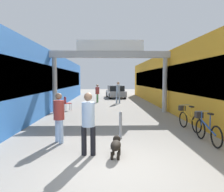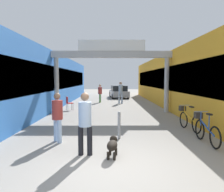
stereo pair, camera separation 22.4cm
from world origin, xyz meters
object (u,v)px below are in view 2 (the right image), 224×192
at_px(pedestrian_with_dog, 85,120).
at_px(parked_car_silver, 119,92).
at_px(bicycle_orange_second, 188,119).
at_px(pedestrian_carrying_crate, 121,91).
at_px(pedestrian_companion, 57,114).
at_px(dog_on_leash, 112,145).
at_px(bicycle_blue_nearest, 205,129).
at_px(cafe_chair_red_nearer, 69,102).
at_px(pedestrian_elderly_walking, 100,92).
at_px(bollard_post_metal, 119,125).

bearing_deg(pedestrian_with_dog, parked_car_silver, 85.12).
relative_size(pedestrian_with_dog, bicycle_orange_second, 1.00).
bearing_deg(pedestrian_with_dog, pedestrian_carrying_crate, 83.17).
relative_size(pedestrian_companion, pedestrian_carrying_crate, 0.87).
relative_size(pedestrian_companion, bicycle_orange_second, 0.95).
bearing_deg(bicycle_orange_second, pedestrian_with_dog, -142.67).
distance_m(dog_on_leash, bicycle_blue_nearest, 3.21).
bearing_deg(cafe_chair_red_nearer, pedestrian_companion, -81.75).
bearing_deg(pedestrian_carrying_crate, pedestrian_with_dog, -96.83).
height_order(pedestrian_elderly_walking, bollard_post_metal, pedestrian_elderly_walking).
height_order(pedestrian_with_dog, parked_car_silver, pedestrian_with_dog).
xyz_separation_m(pedestrian_companion, cafe_chair_red_nearer, (-1.04, 7.20, -0.36)).
xyz_separation_m(bicycle_blue_nearest, bollard_post_metal, (-2.72, 0.50, 0.04)).
relative_size(pedestrian_elderly_walking, parked_car_silver, 0.38).
xyz_separation_m(dog_on_leash, bicycle_orange_second, (3.05, 3.00, 0.12)).
distance_m(pedestrian_with_dog, pedestrian_elderly_walking, 13.35).
bearing_deg(bollard_post_metal, pedestrian_with_dog, -120.92).
relative_size(pedestrian_elderly_walking, bollard_post_metal, 1.70).
height_order(pedestrian_carrying_crate, bicycle_orange_second, pedestrian_carrying_crate).
height_order(pedestrian_elderly_walking, dog_on_leash, pedestrian_elderly_walking).
relative_size(dog_on_leash, bicycle_orange_second, 0.42).
distance_m(pedestrian_with_dog, dog_on_leash, 0.98).
bearing_deg(pedestrian_elderly_walking, pedestrian_companion, -93.61).
bearing_deg(bicycle_blue_nearest, pedestrian_companion, 178.67).
bearing_deg(dog_on_leash, pedestrian_companion, 142.56).
bearing_deg(pedestrian_companion, cafe_chair_red_nearer, 98.25).
relative_size(pedestrian_with_dog, pedestrian_companion, 1.05).
height_order(pedestrian_elderly_walking, bicycle_blue_nearest, pedestrian_elderly_walking).
relative_size(bicycle_orange_second, parked_car_silver, 0.40).
bearing_deg(bicycle_blue_nearest, pedestrian_elderly_walking, 107.89).
bearing_deg(cafe_chair_red_nearer, pedestrian_with_dog, -76.17).
bearing_deg(bollard_post_metal, bicycle_blue_nearest, -10.44).
height_order(pedestrian_elderly_walking, cafe_chair_red_nearer, pedestrian_elderly_walking).
xyz_separation_m(dog_on_leash, bicycle_blue_nearest, (2.96, 1.23, 0.12)).
distance_m(pedestrian_carrying_crate, cafe_chair_red_nearer, 5.46).
relative_size(pedestrian_elderly_walking, bicycle_orange_second, 0.94).
relative_size(pedestrian_with_dog, pedestrian_carrying_crate, 0.92).
bearing_deg(dog_on_leash, pedestrian_elderly_walking, 94.20).
xyz_separation_m(pedestrian_with_dog, dog_on_leash, (0.72, -0.12, -0.64)).
bearing_deg(bicycle_orange_second, bollard_post_metal, -155.69).
bearing_deg(bicycle_blue_nearest, pedestrian_carrying_crate, 100.85).
bearing_deg(pedestrian_companion, parked_car_silver, 81.37).
bearing_deg(pedestrian_with_dog, pedestrian_companion, 130.19).
bearing_deg(pedestrian_companion, bicycle_orange_second, 19.09).
xyz_separation_m(bicycle_blue_nearest, bicycle_orange_second, (0.09, 1.77, 0.00)).
xyz_separation_m(pedestrian_carrying_crate, bollard_post_metal, (-0.53, -10.91, -0.58)).
distance_m(pedestrian_with_dog, bicycle_orange_second, 4.78).
bearing_deg(bollard_post_metal, cafe_chair_red_nearer, 114.04).
relative_size(pedestrian_carrying_crate, cafe_chair_red_nearer, 2.04).
bearing_deg(pedestrian_carrying_crate, parked_car_silver, 89.37).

